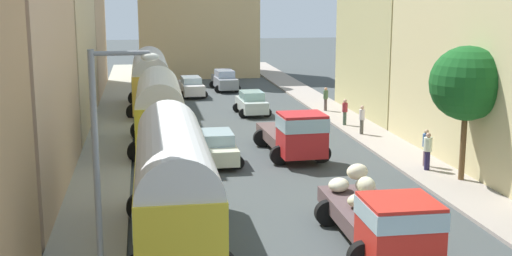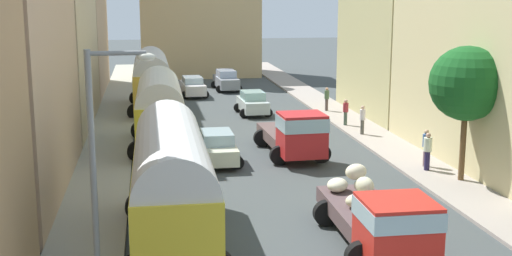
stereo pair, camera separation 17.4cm
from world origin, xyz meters
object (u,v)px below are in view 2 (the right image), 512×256
at_px(pedestrian_2, 362,119).
at_px(streetlamp_near, 102,162).
at_px(cargo_truck_0, 380,217).
at_px(pedestrian_0, 428,150).
at_px(car_1, 226,80).
at_px(parked_bus_1, 160,108).
at_px(cargo_truck_1, 295,133).
at_px(pedestrian_3, 346,111).
at_px(parked_bus_2, 152,78).
at_px(pedestrian_4, 426,146).
at_px(car_3, 193,86).
at_px(car_0, 253,103).
at_px(pedestrian_1, 327,98).
at_px(car_2, 217,147).
at_px(parked_bus_0, 172,180).

bearing_deg(pedestrian_2, streetlamp_near, -124.13).
distance_m(cargo_truck_0, pedestrian_0, 10.07).
distance_m(pedestrian_0, streetlamp_near, 17.76).
distance_m(cargo_truck_0, car_1, 35.73).
bearing_deg(parked_bus_1, pedestrian_0, -29.87).
height_order(cargo_truck_0, cargo_truck_1, cargo_truck_1).
height_order(car_1, pedestrian_3, pedestrian_3).
relative_size(parked_bus_2, pedestrian_4, 4.94).
bearing_deg(pedestrian_0, car_3, 109.83).
relative_size(parked_bus_2, car_0, 2.49).
bearing_deg(car_3, car_0, -68.74).
distance_m(car_3, pedestrian_0, 25.87).
bearing_deg(pedestrian_1, car_2, -125.42).
distance_m(parked_bus_1, car_3, 17.93).
height_order(pedestrian_0, streetlamp_near, streetlamp_near).
distance_m(car_0, pedestrian_3, 7.03).
bearing_deg(parked_bus_1, cargo_truck_1, -26.05).
relative_size(pedestrian_2, pedestrian_3, 1.04).
distance_m(parked_bus_2, streetlamp_near, 29.40).
height_order(car_1, pedestrian_1, pedestrian_1).
height_order(cargo_truck_1, car_3, cargo_truck_1).
relative_size(car_3, pedestrian_0, 2.36).
distance_m(parked_bus_0, car_2, 10.90).
height_order(car_0, car_3, car_0).
bearing_deg(streetlamp_near, pedestrian_1, 64.13).
height_order(parked_bus_1, pedestrian_3, parked_bus_1).
bearing_deg(pedestrian_2, car_2, -152.26).
bearing_deg(car_1, streetlamp_near, -101.19).
distance_m(parked_bus_2, cargo_truck_0, 27.45).
height_order(car_2, pedestrian_4, pedestrian_4).
relative_size(cargo_truck_1, pedestrian_0, 3.58).
distance_m(car_2, car_3, 21.03).
bearing_deg(pedestrian_3, car_2, -139.54).
bearing_deg(parked_bus_1, pedestrian_2, 5.95).
xyz_separation_m(cargo_truck_0, car_3, (-3.48, 32.91, -0.38)).
bearing_deg(car_1, car_3, -136.54).
bearing_deg(parked_bus_0, car_1, 80.42).
bearing_deg(parked_bus_2, car_1, 56.01).
bearing_deg(streetlamp_near, pedestrian_4, 41.27).
bearing_deg(pedestrian_0, pedestrian_2, 93.09).
xyz_separation_m(parked_bus_1, car_3, (2.89, 17.64, -1.38)).
xyz_separation_m(parked_bus_1, pedestrian_3, (11.09, 3.88, -1.18)).
bearing_deg(pedestrian_0, cargo_truck_0, -121.69).
distance_m(parked_bus_0, pedestrian_0, 13.70).
bearing_deg(car_3, pedestrian_1, -46.28).
height_order(car_1, pedestrian_0, pedestrian_0).
bearing_deg(cargo_truck_1, car_2, -176.17).
xyz_separation_m(car_0, pedestrian_0, (5.41, -15.68, 0.27)).
height_order(cargo_truck_0, pedestrian_0, cargo_truck_0).
distance_m(cargo_truck_1, car_2, 3.88).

